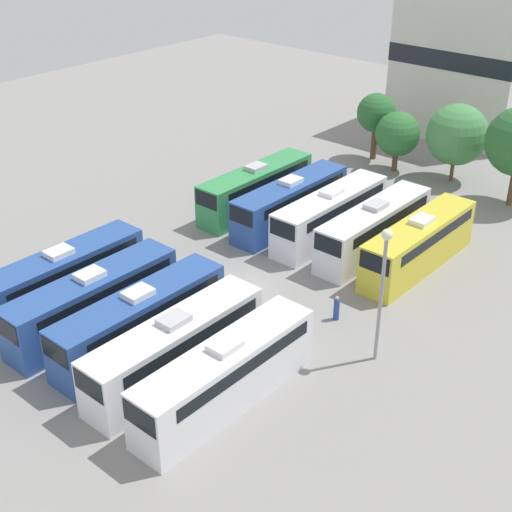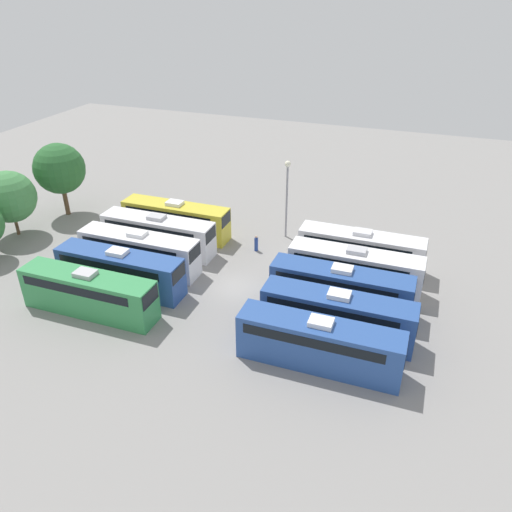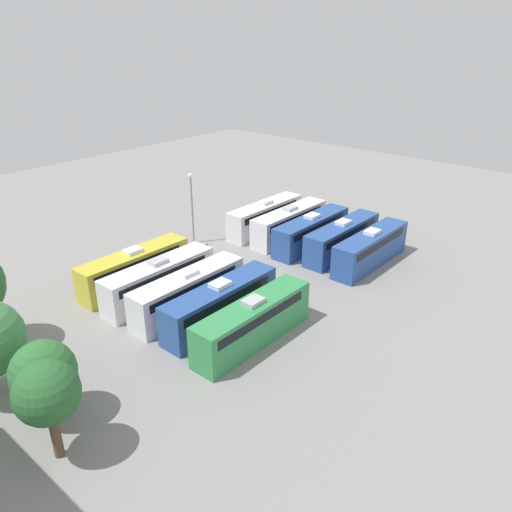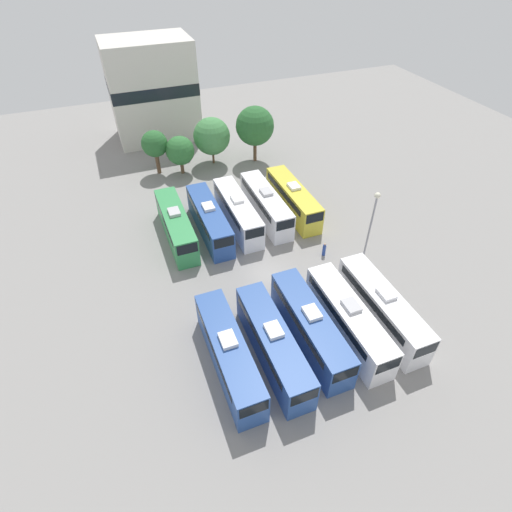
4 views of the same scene
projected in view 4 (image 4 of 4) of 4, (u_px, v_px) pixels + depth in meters
ground_plane at (268, 274)px, 41.40m from camera, size 113.58×113.58×0.00m
bus_0 at (229, 352)px, 31.86m from camera, size 2.49×11.20×3.75m
bus_1 at (273, 343)px, 32.55m from camera, size 2.49×11.20×3.75m
bus_2 at (310, 326)px, 33.90m from camera, size 2.49×11.20×3.75m
bus_3 at (348, 319)px, 34.48m from camera, size 2.49×11.20×3.75m
bus_4 at (382, 307)px, 35.52m from camera, size 2.49×11.20×3.75m
bus_5 at (176, 224)px, 44.76m from camera, size 2.49×11.20×3.75m
bus_6 at (209, 219)px, 45.54m from camera, size 2.49×11.20×3.75m
bus_7 at (238, 211)px, 46.72m from camera, size 2.49×11.20×3.75m
bus_8 at (266, 204)px, 47.84m from camera, size 2.49×11.20×3.75m
bus_9 at (293, 198)px, 48.81m from camera, size 2.49×11.20×3.75m
worker_person at (324, 250)px, 43.17m from camera, size 0.36×0.36×1.62m
light_pole at (373, 215)px, 39.91m from camera, size 0.60×0.60×8.08m
tree_0 at (155, 144)px, 54.37m from camera, size 3.58×3.58×6.22m
tree_1 at (180, 151)px, 54.93m from camera, size 3.94×3.94×5.43m
tree_2 at (212, 136)px, 56.69m from camera, size 5.23×5.23×6.80m
tree_3 at (255, 126)px, 56.50m from camera, size 5.46×5.46×8.10m
depot_building at (152, 90)px, 61.68m from camera, size 12.85×8.82×14.71m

